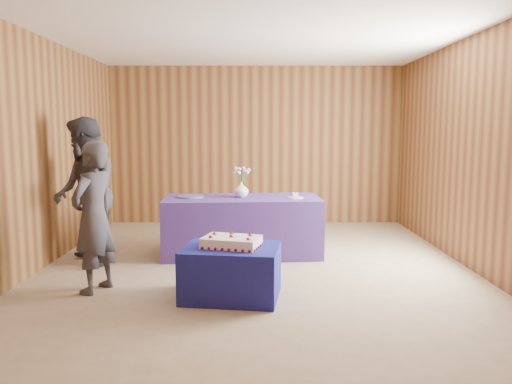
{
  "coord_description": "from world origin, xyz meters",
  "views": [
    {
      "loc": [
        -0.01,
        -5.64,
        1.61
      ],
      "look_at": [
        0.0,
        0.1,
        0.9
      ],
      "focal_mm": 35.0,
      "sensor_mm": 36.0,
      "label": 1
    }
  ],
  "objects_px": {
    "serving_table": "(242,226)",
    "sheet_cake": "(231,242)",
    "cake_table": "(231,272)",
    "vase": "(241,190)",
    "guest_left": "(94,217)",
    "guest_right": "(85,192)"
  },
  "relations": [
    {
      "from": "sheet_cake",
      "to": "guest_left",
      "type": "height_order",
      "value": "guest_left"
    },
    {
      "from": "cake_table",
      "to": "sheet_cake",
      "type": "xyz_separation_m",
      "value": [
        0.0,
        0.0,
        0.3
      ]
    },
    {
      "from": "serving_table",
      "to": "guest_right",
      "type": "xyz_separation_m",
      "value": [
        -1.84,
        -0.54,
        0.51
      ]
    },
    {
      "from": "vase",
      "to": "guest_right",
      "type": "distance_m",
      "value": 1.91
    },
    {
      "from": "serving_table",
      "to": "vase",
      "type": "xyz_separation_m",
      "value": [
        -0.01,
        0.02,
        0.47
      ]
    },
    {
      "from": "cake_table",
      "to": "serving_table",
      "type": "distance_m",
      "value": 1.7
    },
    {
      "from": "vase",
      "to": "guest_right",
      "type": "relative_size",
      "value": 0.11
    },
    {
      "from": "serving_table",
      "to": "guest_right",
      "type": "distance_m",
      "value": 1.98
    },
    {
      "from": "cake_table",
      "to": "vase",
      "type": "distance_m",
      "value": 1.82
    },
    {
      "from": "cake_table",
      "to": "serving_table",
      "type": "height_order",
      "value": "serving_table"
    },
    {
      "from": "guest_left",
      "to": "guest_right",
      "type": "bearing_deg",
      "value": -135.69
    },
    {
      "from": "serving_table",
      "to": "vase",
      "type": "relative_size",
      "value": 10.08
    },
    {
      "from": "serving_table",
      "to": "guest_left",
      "type": "relative_size",
      "value": 1.33
    },
    {
      "from": "vase",
      "to": "sheet_cake",
      "type": "bearing_deg",
      "value": -91.59
    },
    {
      "from": "serving_table",
      "to": "cake_table",
      "type": "bearing_deg",
      "value": -95.32
    },
    {
      "from": "cake_table",
      "to": "vase",
      "type": "relative_size",
      "value": 4.54
    },
    {
      "from": "serving_table",
      "to": "sheet_cake",
      "type": "xyz_separation_m",
      "value": [
        -0.06,
        -1.7,
        0.17
      ]
    },
    {
      "from": "guest_right",
      "to": "guest_left",
      "type": "bearing_deg",
      "value": -6.11
    },
    {
      "from": "guest_left",
      "to": "cake_table",
      "type": "bearing_deg",
      "value": 103.85
    },
    {
      "from": "cake_table",
      "to": "guest_right",
      "type": "bearing_deg",
      "value": 154.81
    },
    {
      "from": "vase",
      "to": "serving_table",
      "type": "bearing_deg",
      "value": -70.2
    },
    {
      "from": "sheet_cake",
      "to": "guest_left",
      "type": "xyz_separation_m",
      "value": [
        -1.37,
        0.19,
        0.21
      ]
    }
  ]
}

